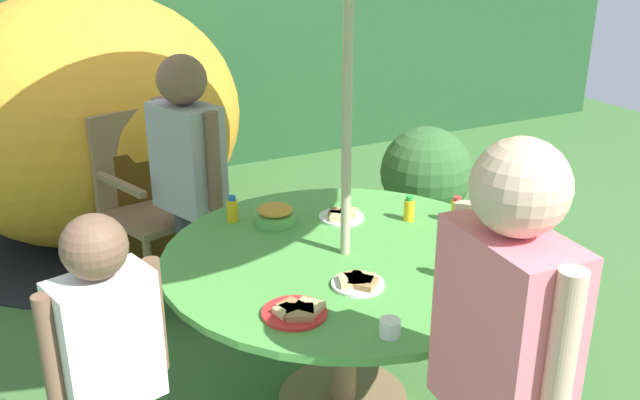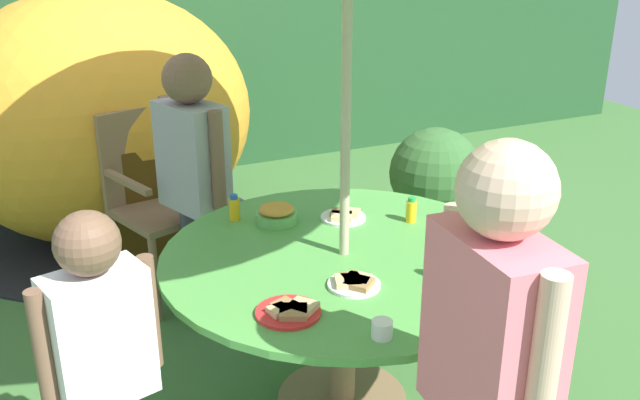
# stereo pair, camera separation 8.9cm
# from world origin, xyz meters

# --- Properties ---
(hedge_backdrop) EXTENTS (9.00, 0.70, 1.65)m
(hedge_backdrop) POSITION_xyz_m (0.00, 3.40, 0.82)
(hedge_backdrop) COLOR #234C28
(hedge_backdrop) RESTS_ON ground_plane
(garden_table) EXTENTS (1.38, 1.38, 0.68)m
(garden_table) POSITION_xyz_m (0.00, 0.00, 0.56)
(garden_table) COLOR brown
(garden_table) RESTS_ON ground_plane
(wooden_chair) EXTENTS (0.56, 0.56, 0.97)m
(wooden_chair) POSITION_xyz_m (-0.43, 1.30, 0.55)
(wooden_chair) COLOR brown
(wooden_chair) RESTS_ON ground_plane
(dome_tent) EXTENTS (2.13, 2.13, 1.51)m
(dome_tent) POSITION_xyz_m (-0.55, 2.14, 0.74)
(dome_tent) COLOR orange
(dome_tent) RESTS_ON ground_plane
(potted_plant) EXTENTS (0.55, 0.55, 0.72)m
(potted_plant) POSITION_xyz_m (1.20, 1.17, 0.41)
(potted_plant) COLOR #595960
(potted_plant) RESTS_ON ground_plane
(child_in_grey_shirt) EXTENTS (0.29, 0.42, 1.31)m
(child_in_grey_shirt) POSITION_xyz_m (-0.33, 0.90, 0.84)
(child_in_grey_shirt) COLOR #3F3F47
(child_in_grey_shirt) RESTS_ON ground_plane
(child_in_white_shirt) EXTENTS (0.37, 0.23, 1.11)m
(child_in_white_shirt) POSITION_xyz_m (-0.93, -0.24, 0.71)
(child_in_white_shirt) COLOR navy
(child_in_white_shirt) RESTS_ON ground_plane
(child_in_pink_shirt) EXTENTS (0.24, 0.47, 1.40)m
(child_in_pink_shirt) POSITION_xyz_m (-0.07, -0.95, 0.89)
(child_in_pink_shirt) COLOR brown
(child_in_pink_shirt) RESTS_ON ground_plane
(snack_bowl) EXTENTS (0.17, 0.17, 0.08)m
(snack_bowl) POSITION_xyz_m (-0.12, 0.38, 0.72)
(snack_bowl) COLOR #66B259
(snack_bowl) RESTS_ON garden_table
(plate_center_front) EXTENTS (0.21, 0.21, 0.03)m
(plate_center_front) POSITION_xyz_m (-0.36, -0.32, 0.70)
(plate_center_front) COLOR red
(plate_center_front) RESTS_ON garden_table
(plate_far_left) EXTENTS (0.19, 0.19, 0.03)m
(plate_far_left) POSITION_xyz_m (0.15, 0.30, 0.70)
(plate_far_left) COLOR white
(plate_far_left) RESTS_ON garden_table
(plate_front_edge) EXTENTS (0.18, 0.18, 0.03)m
(plate_front_edge) POSITION_xyz_m (-0.08, -0.25, 0.70)
(plate_front_edge) COLOR white
(plate_front_edge) RESTS_ON garden_table
(juice_bottle_near_left) EXTENTS (0.05, 0.05, 0.11)m
(juice_bottle_near_left) POSITION_xyz_m (0.55, 0.05, 0.73)
(juice_bottle_near_left) COLOR yellow
(juice_bottle_near_left) RESTS_ON garden_table
(juice_bottle_near_right) EXTENTS (0.05, 0.05, 0.11)m
(juice_bottle_near_right) POSITION_xyz_m (-0.27, 0.48, 0.73)
(juice_bottle_near_right) COLOR yellow
(juice_bottle_near_right) RESTS_ON garden_table
(juice_bottle_far_right) EXTENTS (0.05, 0.05, 0.13)m
(juice_bottle_far_right) POSITION_xyz_m (0.24, -0.35, 0.74)
(juice_bottle_far_right) COLOR yellow
(juice_bottle_far_right) RESTS_ON garden_table
(juice_bottle_center_back) EXTENTS (0.04, 0.04, 0.11)m
(juice_bottle_center_back) POSITION_xyz_m (0.39, 0.15, 0.73)
(juice_bottle_center_back) COLOR yellow
(juice_bottle_center_back) RESTS_ON garden_table
(cup_near) EXTENTS (0.06, 0.06, 0.06)m
(cup_near) POSITION_xyz_m (-0.16, -0.56, 0.71)
(cup_near) COLOR white
(cup_near) RESTS_ON garden_table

